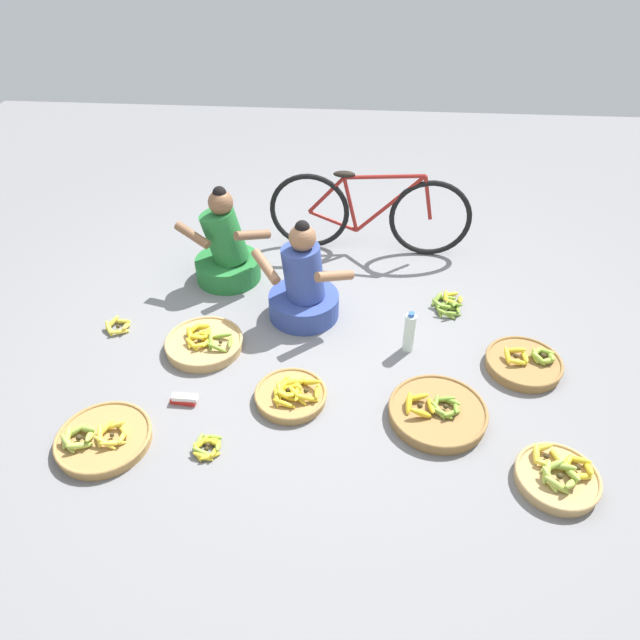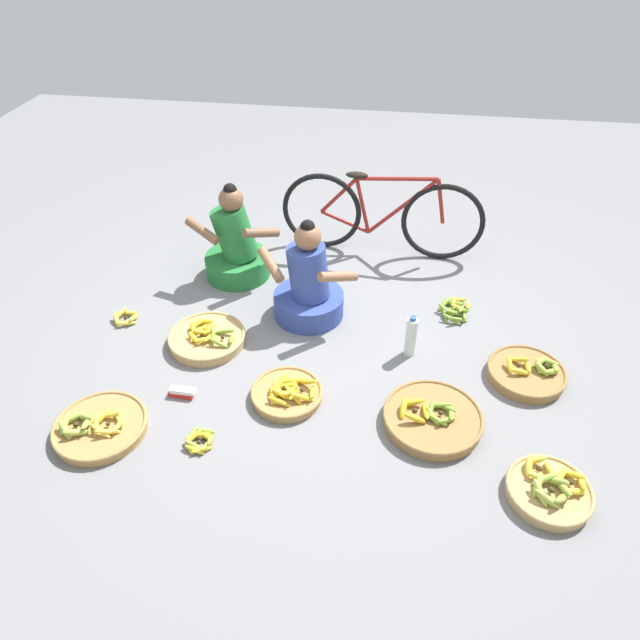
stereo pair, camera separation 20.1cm
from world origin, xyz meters
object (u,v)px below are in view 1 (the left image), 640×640
Objects in this scene: vendor_woman_front at (303,287)px; loose_bananas_front_left at (118,326)px; packet_carton_stack at (184,399)px; banana_basket_mid_right at (524,363)px; banana_basket_front_right at (291,394)px; banana_basket_back_center at (204,343)px; bicycle_leaning at (369,213)px; banana_basket_mid_left at (437,412)px; loose_bananas_near_vendor at (448,304)px; water_bottle at (409,332)px; loose_bananas_back_right at (207,447)px; banana_basket_front_center at (558,476)px; banana_basket_back_left at (103,438)px; vendor_woman_behind at (226,251)px.

loose_bananas_front_left is at bearing -168.22° from vendor_woman_front.
loose_bananas_front_left reaches higher than packet_carton_stack.
banana_basket_mid_right reaches higher than packet_carton_stack.
vendor_woman_front reaches higher than banana_basket_front_right.
banana_basket_mid_right is 0.94× the size of banana_basket_back_center.
bicycle_leaning is 1.82m from banana_basket_back_center.
banana_basket_mid_left is 1.16m from loose_bananas_near_vendor.
water_bottle is 1.82× the size of packet_carton_stack.
vendor_woman_front is at bearing 72.09° from loose_bananas_back_right.
banana_basket_front_center reaches higher than loose_bananas_near_vendor.
bicycle_leaning is at bearing 76.44° from banana_basket_front_right.
vendor_woman_front is at bearing 137.85° from banana_basket_front_center.
banana_basket_mid_left is at bearing -46.34° from vendor_woman_front.
banana_basket_mid_left is (0.46, -1.93, -0.31)m from bicycle_leaning.
vendor_woman_front is at bearing -115.13° from bicycle_leaning.
banana_basket_back_center is (0.39, 0.88, 0.01)m from banana_basket_back_left.
water_bottle is at bearing -28.70° from vendor_woman_behind.
packet_carton_stack is (-2.18, 0.42, -0.02)m from banana_basket_front_center.
bicycle_leaning is 2.01m from banana_basket_mid_left.
vendor_woman_behind is 3.87× the size of loose_bananas_back_right.
loose_bananas_near_vendor is at bearing 19.61° from banana_basket_back_center.
banana_basket_back_center is 0.70m from loose_bananas_front_left.
water_bottle is at bearing -1.53° from loose_bananas_front_left.
banana_basket_mid_left is at bearing -76.22° from water_bottle.
vendor_woman_behind is at bearing 47.15° from loose_bananas_front_left.
vendor_woman_front is 1.38m from loose_bananas_front_left.
banana_basket_back_left is (-2.56, 0.07, -0.01)m from banana_basket_front_center.
vendor_woman_front is at bearing 90.63° from banana_basket_front_right.
vendor_woman_behind is at bearing 146.10° from vendor_woman_front.
banana_basket_mid_right is at bearing 23.57° from loose_bananas_back_right.
banana_basket_mid_left is (-0.61, 0.42, -0.00)m from banana_basket_front_center.
vendor_woman_behind is 1.78m from loose_bananas_near_vendor.
loose_bananas_back_right is (-1.34, -0.36, -0.02)m from banana_basket_mid_left.
banana_basket_front_center is 3.06m from loose_bananas_front_left.
bicycle_leaning is at bearing 128.88° from loose_bananas_near_vendor.
vendor_woman_behind is at bearing 140.15° from banana_basket_front_center.
vendor_woman_behind is 2.38m from banana_basket_mid_right.
banana_basket_mid_right is at bearing -55.97° from loose_bananas_near_vendor.
vendor_woman_front reaches higher than water_bottle.
banana_basket_mid_left reaches higher than banana_basket_front_center.
vendor_woman_front is 1.73× the size of banana_basket_front_right.
banana_basket_back_left reaches higher than loose_bananas_back_right.
banana_basket_front_center is (2.19, -1.82, -0.21)m from vendor_woman_behind.
banana_basket_front_center is 2.22m from packet_carton_stack.
loose_bananas_near_vendor is at bearing 44.79° from loose_bananas_back_right.
banana_basket_mid_right is at bearing -53.24° from bicycle_leaning.
loose_bananas_front_left is at bearing 105.72° from banana_basket_back_left.
loose_bananas_back_right is at bearing -111.07° from bicycle_leaning.
banana_basket_mid_right is at bearing 89.80° from banana_basket_front_center.
bicycle_leaning is 8.20× the size of loose_bananas_back_right.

